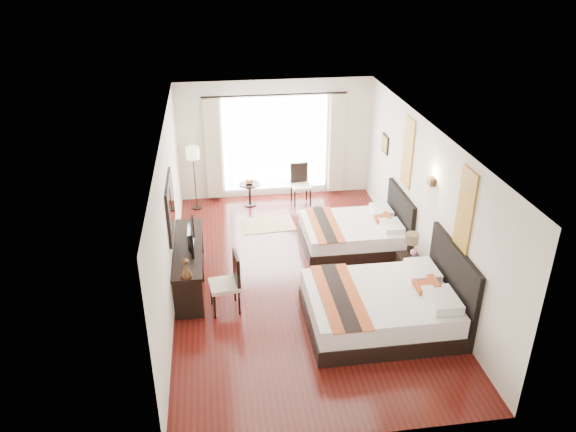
{
  "coord_description": "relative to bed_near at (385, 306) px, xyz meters",
  "views": [
    {
      "loc": [
        -1.44,
        -8.67,
        5.63
      ],
      "look_at": [
        -0.19,
        0.24,
        1.15
      ],
      "focal_mm": 35.0,
      "sensor_mm": 36.0,
      "label": 1
    }
  ],
  "objects": [
    {
      "name": "bronze_figurine",
      "position": [
        -3.11,
        0.66,
        0.55
      ],
      "size": [
        0.23,
        0.23,
        0.29
      ],
      "primitive_type": null,
      "rotation": [
        0.0,
        0.0,
        0.22
      ],
      "color": "#3E2916",
      "rests_on": "console_desk"
    },
    {
      "name": "window_chair",
      "position": [
        -0.6,
        4.77,
        -0.06
      ],
      "size": [
        0.47,
        0.47,
        0.94
      ],
      "rotation": [
        0.0,
        0.0,
        -1.49
      ],
      "color": "beige",
      "rests_on": "floor"
    },
    {
      "name": "art_panel_far",
      "position": [
        1.11,
        2.6,
        1.6
      ],
      "size": [
        0.03,
        0.5,
        1.35
      ],
      "primitive_type": "cube",
      "color": "#893913",
      "rests_on": "wall_headboard"
    },
    {
      "name": "ceiling",
      "position": [
        -1.12,
        1.59,
        2.44
      ],
      "size": [
        4.5,
        7.5,
        0.02
      ],
      "primitive_type": "cube",
      "color": "white",
      "rests_on": "wall_headboard"
    },
    {
      "name": "television",
      "position": [
        -3.09,
        1.61,
        0.63
      ],
      "size": [
        0.1,
        0.78,
        0.45
      ],
      "primitive_type": "imported",
      "rotation": [
        0.0,
        0.0,
        1.57
      ],
      "color": "black",
      "rests_on": "console_desk"
    },
    {
      "name": "mirror_glass",
      "position": [
        -3.32,
        1.66,
        1.2
      ],
      "size": [
        0.01,
        1.12,
        0.82
      ],
      "primitive_type": "cube",
      "color": "white",
      "rests_on": "mirror_frame"
    },
    {
      "name": "bed_far",
      "position": [
        0.18,
        2.6,
        -0.05
      ],
      "size": [
        2.01,
        1.56,
        1.13
      ],
      "color": "black",
      "rests_on": "floor"
    },
    {
      "name": "wall_sconce",
      "position": [
        1.07,
        1.25,
        1.57
      ],
      "size": [
        0.1,
        0.14,
        0.14
      ],
      "primitive_type": "cube",
      "color": "#3E2916",
      "rests_on": "wall_headboard"
    },
    {
      "name": "console_desk",
      "position": [
        -3.11,
        1.66,
        0.03
      ],
      "size": [
        0.5,
        2.2,
        0.76
      ],
      "primitive_type": "cube",
      "color": "black",
      "rests_on": "floor"
    },
    {
      "name": "floor_lamp",
      "position": [
        -3.02,
        4.82,
        0.9
      ],
      "size": [
        0.3,
        0.3,
        1.48
      ],
      "color": "black",
      "rests_on": "floor"
    },
    {
      "name": "jute_rug",
      "position": [
        -1.48,
        3.75,
        -0.34
      ],
      "size": [
        1.19,
        0.85,
        0.01
      ],
      "primitive_type": "cube",
      "rotation": [
        0.0,
        0.0,
        0.06
      ],
      "color": "tan",
      "rests_on": "floor"
    },
    {
      "name": "sheer_curtain",
      "position": [
        -1.12,
        5.26,
        0.95
      ],
      "size": [
        2.3,
        0.02,
        2.1
      ],
      "primitive_type": "cube",
      "color": "white",
      "rests_on": "wall_window"
    },
    {
      "name": "desk_chair",
      "position": [
        -2.5,
        0.77,
        -0.03
      ],
      "size": [
        0.54,
        0.54,
        1.04
      ],
      "rotation": [
        0.0,
        0.0,
        3.26
      ],
      "color": "beige",
      "rests_on": "floor"
    },
    {
      "name": "wall_headboard",
      "position": [
        1.12,
        1.59,
        1.05
      ],
      "size": [
        0.01,
        7.5,
        2.8
      ],
      "primitive_type": "cube",
      "color": "silver",
      "rests_on": "floor"
    },
    {
      "name": "vase",
      "position": [
        0.84,
        1.14,
        0.22
      ],
      "size": [
        0.15,
        0.15,
        0.12
      ],
      "primitive_type": "imported",
      "rotation": [
        0.0,
        0.0,
        -0.39
      ],
      "color": "black",
      "rests_on": "nightstand"
    },
    {
      "name": "mirror_frame",
      "position": [
        -3.34,
        1.66,
        1.2
      ],
      "size": [
        0.04,
        1.25,
        0.95
      ],
      "primitive_type": "cube",
      "color": "black",
      "rests_on": "wall_desk"
    },
    {
      "name": "drape_right",
      "position": [
        0.33,
        5.22,
        0.93
      ],
      "size": [
        0.35,
        0.14,
        2.35
      ],
      "primitive_type": "cube",
      "color": "#B8B18F",
      "rests_on": "floor"
    },
    {
      "name": "bed_near",
      "position": [
        0.0,
        0.0,
        0.0
      ],
      "size": [
        2.37,
        1.85,
        1.34
      ],
      "color": "black",
      "rests_on": "floor"
    },
    {
      "name": "side_table",
      "position": [
        -1.79,
        4.81,
        -0.07
      ],
      "size": [
        0.47,
        0.47,
        0.55
      ],
      "primitive_type": "cylinder",
      "color": "black",
      "rests_on": "floor"
    },
    {
      "name": "fruit_bowl",
      "position": [
        -1.79,
        4.8,
        0.23
      ],
      "size": [
        0.25,
        0.25,
        0.05
      ],
      "primitive_type": "imported",
      "rotation": [
        0.0,
        0.0,
        -0.36
      ],
      "color": "#4A2E1A",
      "rests_on": "side_table"
    },
    {
      "name": "wall_window",
      "position": [
        -1.12,
        5.33,
        1.05
      ],
      "size": [
        4.5,
        0.01,
        2.8
      ],
      "primitive_type": "cube",
      "color": "silver",
      "rests_on": "floor"
    },
    {
      "name": "wall_entry",
      "position": [
        -1.12,
        -2.16,
        1.05
      ],
      "size": [
        4.5,
        0.01,
        2.8
      ],
      "primitive_type": "cube",
      "color": "silver",
      "rests_on": "floor"
    },
    {
      "name": "floor",
      "position": [
        -1.12,
        1.59,
        -0.35
      ],
      "size": [
        4.5,
        7.5,
        0.01
      ],
      "primitive_type": "cube",
      "color": "#3D0B0B",
      "rests_on": "ground"
    },
    {
      "name": "wall_desk",
      "position": [
        -3.37,
        1.59,
        1.05
      ],
      "size": [
        0.01,
        7.5,
        2.8
      ],
      "primitive_type": "cube",
      "color": "silver",
      "rests_on": "floor"
    },
    {
      "name": "art_panel_near",
      "position": [
        1.11,
        0.0,
        1.6
      ],
      "size": [
        0.03,
        0.5,
        1.35
      ],
      "primitive_type": "cube",
      "color": "#893913",
      "rests_on": "wall_headboard"
    },
    {
      "name": "table_lamp",
      "position": [
        0.87,
        1.34,
        0.42
      ],
      "size": [
        0.24,
        0.24,
        0.39
      ],
      "color": "black",
      "rests_on": "nightstand"
    },
    {
      "name": "window_glass",
      "position": [
        -1.12,
        5.32,
        0.95
      ],
      "size": [
        2.4,
        0.02,
        2.2
      ],
      "primitive_type": "cube",
      "color": "white",
      "rests_on": "wall_window"
    },
    {
      "name": "drape_left",
      "position": [
        -2.57,
        5.22,
        0.93
      ],
      "size": [
        0.35,
        0.14,
        2.35
      ],
      "primitive_type": "cube",
      "color": "#B8B18F",
      "rests_on": "floor"
    },
    {
      "name": "nightstand",
      "position": [
        0.84,
        1.25,
        -0.12
      ],
      "size": [
        0.38,
        0.47,
        0.45
      ],
      "primitive_type": "cube",
      "color": "black",
      "rests_on": "floor"
    }
  ]
}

